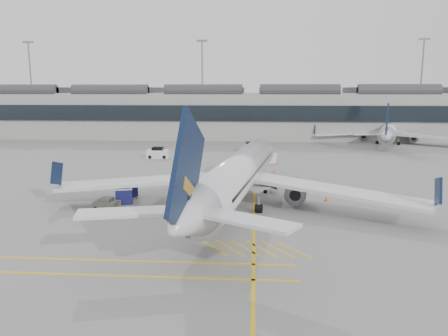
# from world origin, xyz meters

# --- Properties ---
(ground) EXTENTS (220.00, 220.00, 0.00)m
(ground) POSITION_xyz_m (0.00, 0.00, 0.00)
(ground) COLOR gray
(ground) RESTS_ON ground
(terminal) EXTENTS (200.00, 20.45, 12.40)m
(terminal) POSITION_xyz_m (0.00, 71.93, 6.14)
(terminal) COLOR #9E9E99
(terminal) RESTS_ON ground
(light_masts) EXTENTS (113.00, 0.60, 25.45)m
(light_masts) POSITION_xyz_m (-1.67, 86.00, 14.49)
(light_masts) COLOR slate
(light_masts) RESTS_ON ground
(apron_markings) EXTENTS (0.25, 60.00, 0.01)m
(apron_markings) POSITION_xyz_m (10.00, 10.00, 0.01)
(apron_markings) COLOR gold
(apron_markings) RESTS_ON ground
(airliner_main) EXTENTS (37.18, 40.91, 10.92)m
(airliner_main) POSITION_xyz_m (8.16, 5.19, 3.21)
(airliner_main) COLOR silver
(airliner_main) RESTS_ON ground
(airliner_far) EXTENTS (30.66, 34.02, 9.37)m
(airliner_far) POSITION_xyz_m (39.59, 60.39, 2.75)
(airliner_far) COLOR silver
(airliner_far) RESTS_ON ground
(belt_loader) EXTENTS (4.87, 1.86, 1.97)m
(belt_loader) POSITION_xyz_m (9.76, 11.84, 0.58)
(belt_loader) COLOR beige
(belt_loader) RESTS_ON ground
(baggage_cart_a) EXTENTS (2.18, 2.02, 1.84)m
(baggage_cart_a) POSITION_xyz_m (2.25, 9.96, 0.98)
(baggage_cart_a) COLOR gray
(baggage_cart_a) RESTS_ON ground
(baggage_cart_b) EXTENTS (2.15, 1.92, 1.93)m
(baggage_cart_b) POSITION_xyz_m (-3.45, 4.48, 1.03)
(baggage_cart_b) COLOR gray
(baggage_cart_b) RESTS_ON ground
(baggage_cart_c) EXTENTS (1.82, 1.66, 1.58)m
(baggage_cart_c) POSITION_xyz_m (-3.85, 8.00, 0.84)
(baggage_cart_c) COLOR gray
(baggage_cart_c) RESTS_ON ground
(baggage_cart_d) EXTENTS (2.12, 1.94, 1.82)m
(baggage_cart_d) POSITION_xyz_m (-3.88, 7.26, 0.98)
(baggage_cart_d) COLOR gray
(baggage_cart_d) RESTS_ON ground
(ramp_agent_a) EXTENTS (0.72, 0.81, 1.87)m
(ramp_agent_a) POSITION_xyz_m (7.57, 5.80, 0.93)
(ramp_agent_a) COLOR #E9500C
(ramp_agent_a) RESTS_ON ground
(ramp_agent_b) EXTENTS (1.09, 1.02, 1.78)m
(ramp_agent_b) POSITION_xyz_m (1.45, 5.56, 0.89)
(ramp_agent_b) COLOR #F9490D
(ramp_agent_b) RESTS_ON ground
(pushback_tug) EXTENTS (2.58, 1.85, 1.32)m
(pushback_tug) POSITION_xyz_m (-4.66, 2.61, 0.59)
(pushback_tug) COLOR #5D5E4F
(pushback_tug) RESTS_ON ground
(safety_cone_nose) EXTENTS (0.39, 0.39, 0.54)m
(safety_cone_nose) POSITION_xyz_m (12.82, 23.88, 0.27)
(safety_cone_nose) COLOR #F24C0A
(safety_cone_nose) RESTS_ON ground
(safety_cone_engine) EXTENTS (0.40, 0.40, 0.56)m
(safety_cone_engine) POSITION_xyz_m (17.78, 7.84, 0.28)
(safety_cone_engine) COLOR #F24C0A
(safety_cone_engine) RESTS_ON ground
(service_van_left) EXTENTS (3.82, 2.00, 1.93)m
(service_van_left) POSITION_xyz_m (-6.97, 36.18, 0.87)
(service_van_left) COLOR silver
(service_van_left) RESTS_ON ground
(service_van_mid) EXTENTS (2.73, 4.25, 2.02)m
(service_van_mid) POSITION_xyz_m (9.24, 45.00, 0.90)
(service_van_mid) COLOR silver
(service_van_mid) RESTS_ON ground
(service_van_right) EXTENTS (4.31, 4.29, 2.08)m
(service_van_right) POSITION_xyz_m (11.43, 33.50, 0.93)
(service_van_right) COLOR silver
(service_van_right) RESTS_ON ground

